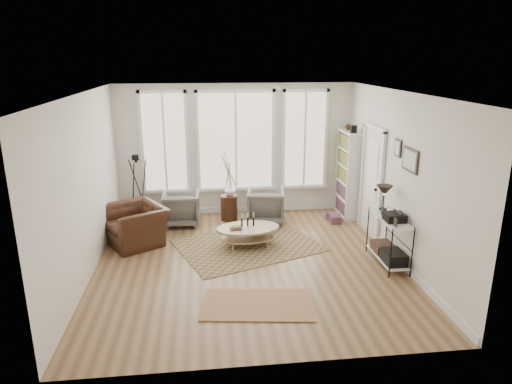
{
  "coord_description": "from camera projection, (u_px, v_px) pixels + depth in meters",
  "views": [
    {
      "loc": [
        -0.72,
        -7.21,
        3.45
      ],
      "look_at": [
        0.2,
        0.6,
        1.1
      ],
      "focal_mm": 32.0,
      "sensor_mm": 36.0,
      "label": 1
    }
  ],
  "objects": [
    {
      "name": "room",
      "position": [
        249.0,
        183.0,
        7.55
      ],
      "size": [
        5.5,
        5.54,
        2.9
      ],
      "color": "olive",
      "rests_on": "ground"
    },
    {
      "name": "book_stack_far",
      "position": [
        335.0,
        219.0,
        9.81
      ],
      "size": [
        0.2,
        0.26,
        0.16
      ],
      "primitive_type": "cube",
      "rotation": [
        0.0,
        0.0,
        -0.01
      ],
      "color": "maroon",
      "rests_on": "ground"
    },
    {
      "name": "rug_main",
      "position": [
        248.0,
        245.0,
        8.66
      ],
      "size": [
        3.02,
        2.66,
        0.01
      ],
      "primitive_type": "cube",
      "rotation": [
        0.0,
        0.0,
        0.36
      ],
      "color": "brown",
      "rests_on": "ground"
    },
    {
      "name": "book_stack_near",
      "position": [
        333.0,
        217.0,
        9.95
      ],
      "size": [
        0.29,
        0.32,
        0.17
      ],
      "primitive_type": "cube",
      "rotation": [
        0.0,
        0.0,
        0.37
      ],
      "color": "maroon",
      "rests_on": "ground"
    },
    {
      "name": "armchair_right",
      "position": [
        266.0,
        206.0,
        9.81
      ],
      "size": [
        0.88,
        0.9,
        0.72
      ],
      "primitive_type": "imported",
      "rotation": [
        0.0,
        0.0,
        2.99
      ],
      "color": "slate",
      "rests_on": "ground"
    },
    {
      "name": "bookcase",
      "position": [
        348.0,
        174.0,
        10.05
      ],
      "size": [
        0.31,
        0.85,
        2.06
      ],
      "color": "white",
      "rests_on": "ground"
    },
    {
      "name": "tripod_camera",
      "position": [
        139.0,
        192.0,
        9.66
      ],
      "size": [
        0.52,
        0.52,
        1.49
      ],
      "color": "black",
      "rests_on": "ground"
    },
    {
      "name": "side_table",
      "position": [
        229.0,
        187.0,
        9.82
      ],
      "size": [
        0.37,
        0.37,
        1.54
      ],
      "color": "#3A1F13",
      "rests_on": "ground"
    },
    {
      "name": "coffee_table",
      "position": [
        248.0,
        231.0,
        8.56
      ],
      "size": [
        1.26,
        0.88,
        0.54
      ],
      "color": "tan",
      "rests_on": "ground"
    },
    {
      "name": "rug_runner",
      "position": [
        258.0,
        304.0,
        6.58
      ],
      "size": [
        1.71,
        1.09,
        0.01
      ],
      "primitive_type": "cube",
      "rotation": [
        0.0,
        0.0,
        -0.13
      ],
      "color": "brown",
      "rests_on": "ground"
    },
    {
      "name": "door",
      "position": [
        372.0,
        179.0,
        8.99
      ],
      "size": [
        0.09,
        1.06,
        2.22
      ],
      "color": "silver",
      "rests_on": "ground"
    },
    {
      "name": "accent_chair",
      "position": [
        135.0,
        225.0,
        8.69
      ],
      "size": [
        1.47,
        1.42,
        0.73
      ],
      "primitive_type": "imported",
      "rotation": [
        0.0,
        0.0,
        -1.01
      ],
      "color": "#3A1F13",
      "rests_on": "ground"
    },
    {
      "name": "low_shelf",
      "position": [
        389.0,
        236.0,
        7.77
      ],
      "size": [
        0.38,
        1.08,
        1.3
      ],
      "color": "white",
      "rests_on": "ground"
    },
    {
      "name": "wall_art",
      "position": [
        407.0,
        157.0,
        7.43
      ],
      "size": [
        0.04,
        0.88,
        0.44
      ],
      "color": "black",
      "rests_on": "ground"
    },
    {
      "name": "bay_window",
      "position": [
        236.0,
        143.0,
        10.06
      ],
      "size": [
        4.14,
        0.12,
        2.24
      ],
      "color": "tan",
      "rests_on": "ground"
    },
    {
      "name": "vase",
      "position": [
        230.0,
        190.0,
        9.85
      ],
      "size": [
        0.29,
        0.29,
        0.24
      ],
      "primitive_type": "imported",
      "rotation": [
        0.0,
        0.0,
        0.27
      ],
      "color": "silver",
      "rests_on": "side_table"
    },
    {
      "name": "armchair_left",
      "position": [
        181.0,
        208.0,
        9.66
      ],
      "size": [
        0.76,
        0.78,
        0.7
      ],
      "primitive_type": "imported",
      "rotation": [
        0.0,
        0.0,
        3.13
      ],
      "color": "slate",
      "rests_on": "ground"
    }
  ]
}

